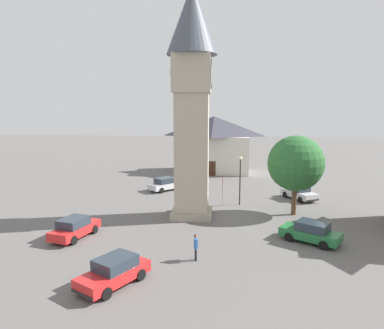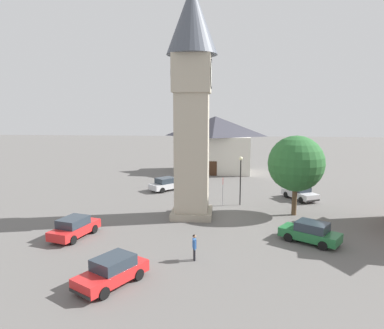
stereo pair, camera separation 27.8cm
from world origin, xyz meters
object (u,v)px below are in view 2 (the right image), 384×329
Objects in this scene: tree at (296,164)px; car_blue_kerb at (112,271)px; building_shop_left at (215,144)px; clock_tower at (192,84)px; car_white_side at (310,232)px; car_black_far at (74,227)px; pedestrian at (194,245)px; car_silver_kerb at (300,192)px; car_red_corner at (166,184)px; lamp_post at (241,173)px; road_sign at (223,187)px.

car_blue_kerb is at bearing 138.43° from tree.
car_blue_kerb is at bearing 172.49° from building_shop_left.
car_blue_kerb is 19.01m from tree.
clock_tower reaches higher than car_white_side.
clock_tower is at bearing -54.00° from car_black_far.
pedestrian reaches higher than car_white_side.
clock_tower is at bearing 97.63° from tree.
car_red_corner is (3.00, 14.75, 0.00)m from car_silver_kerb.
car_red_corner is (9.91, 3.91, -10.76)m from clock_tower.
clock_tower is 11.48m from tree.
clock_tower is 4.06× the size of lamp_post.
clock_tower is 2.75× the size of tree.
road_sign is at bearing 69.14° from tree.
tree is at bearing 163.41° from car_silver_kerb.
building_shop_left is at bearing 3.51° from road_sign.
pedestrian reaches higher than car_black_far.
car_blue_kerb is 0.61× the size of tree.
car_blue_kerb is 1.57× the size of road_sign.
car_black_far is at bearing 91.41° from car_white_side.
car_black_far is at bearing 131.37° from road_sign.
pedestrian is at bearing -174.06° from clock_tower.
car_black_far is 1.58× the size of road_sign.
car_white_side is at bearing -59.55° from car_blue_kerb.
tree is at bearing -67.48° from car_black_far.
pedestrian is (-19.15, -4.88, 0.25)m from car_red_corner.
pedestrian is at bearing 141.99° from tree.
car_black_far is 16.43m from lamp_post.
building_shop_left is at bearing 14.46° from car_white_side.
tree is (1.22, -9.14, -6.84)m from clock_tower.
car_silver_kerb is (6.92, -10.83, -10.76)m from clock_tower.
road_sign is (-19.51, -1.20, -2.45)m from building_shop_left.
road_sign is at bearing -19.92° from car_blue_kerb.
clock_tower is at bearing 143.41° from road_sign.
tree reaches higher than car_white_side.
car_white_side is 17.17m from car_black_far.
tree is (7.20, -17.37, 3.92)m from car_black_far.
clock_tower is 10.65m from road_sign.
building_shop_left reaches higher than pedestrian.
tree is 1.47× the size of lamp_post.
lamp_post is (13.42, -3.48, 2.26)m from pedestrian.
lamp_post is at bearing -171.26° from building_shop_left.
car_silver_kerb is at bearing -31.43° from pedestrian.
clock_tower is 16.76m from car_silver_kerb.
clock_tower is at bearing 122.55° from car_silver_kerb.
clock_tower is at bearing -14.18° from car_blue_kerb.
lamp_post is (4.18, -4.45, -8.25)m from clock_tower.
car_black_far is at bearing 124.07° from car_silver_kerb.
clock_tower reaches higher than pedestrian.
lamp_post reaches higher than car_red_corner.
car_blue_kerb is 0.38× the size of building_shop_left.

